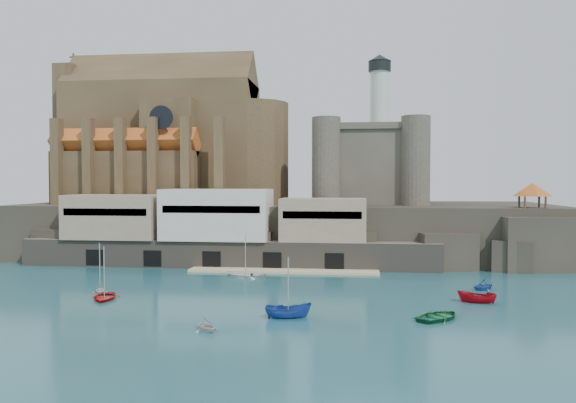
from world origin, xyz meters
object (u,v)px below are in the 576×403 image
Objects in this scene: pavilion at (532,191)px; boat_0 at (104,299)px; church at (171,143)px; castle_keep at (370,161)px; boat_2 at (288,318)px; boat_1 at (206,331)px.

pavilion is 1.19× the size of boat_0.
church is 1.60× the size of castle_keep.
church is at bearing 18.43° from boat_2.
boat_0 is at bearing 97.17° from boat_1.
castle_keep is at bearing 40.13° from boat_0.
boat_0 is at bearing -81.38° from church.
church reaches higher than boat_0.
pavilion reaches higher than boat_2.
church is 8.76× the size of boat_0.
church is 9.57× the size of boat_2.
pavilion is at bearing -54.52° from boat_2.
pavilion is 53.56m from boat_2.
castle_keep is 30.50m from pavilion.
pavilion reaches higher than boat_1.
boat_2 is at bearing -133.45° from pavilion.
boat_0 is (7.10, -46.87, -22.13)m from church.
boat_1 is 9.31m from boat_2.
boat_1 is (-43.04, -43.61, -12.73)m from pavilion.
church reaches higher than castle_keep.
pavilion is at bearing -30.18° from castle_keep.
pavilion is 67.89m from boat_0.
church is 67.52m from boat_1.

